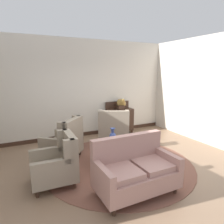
% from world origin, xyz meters
% --- Properties ---
extents(ground, '(8.51, 8.51, 0.00)m').
position_xyz_m(ground, '(0.00, 0.00, 0.00)').
color(ground, '#896B51').
extents(wall_back, '(6.24, 0.08, 3.18)m').
position_xyz_m(wall_back, '(0.00, 2.77, 1.59)').
color(wall_back, silver).
rests_on(wall_back, ground).
extents(wall_right, '(0.08, 3.87, 3.18)m').
position_xyz_m(wall_right, '(3.04, 0.83, 1.59)').
color(wall_right, silver).
rests_on(wall_right, ground).
extents(baseboard_back, '(6.08, 0.03, 0.12)m').
position_xyz_m(baseboard_back, '(0.00, 2.71, 0.06)').
color(baseboard_back, '#382319').
rests_on(baseboard_back, ground).
extents(area_rug, '(3.48, 3.48, 0.01)m').
position_xyz_m(area_rug, '(0.00, 0.30, 0.01)').
color(area_rug, brown).
rests_on(area_rug, ground).
extents(coffee_table, '(0.97, 0.97, 0.52)m').
position_xyz_m(coffee_table, '(-0.14, 0.30, 0.44)').
color(coffee_table, '#382319').
rests_on(coffee_table, ground).
extents(porcelain_vase, '(0.17, 0.17, 0.38)m').
position_xyz_m(porcelain_vase, '(-0.16, 0.29, 0.68)').
color(porcelain_vase, '#384C93').
rests_on(porcelain_vase, coffee_table).
extents(settee, '(1.44, 0.80, 1.01)m').
position_xyz_m(settee, '(-0.29, -0.85, 0.42)').
color(settee, tan).
rests_on(settee, ground).
extents(armchair_back_corner, '(0.85, 0.79, 0.98)m').
position_xyz_m(armchair_back_corner, '(-1.47, 0.06, 0.43)').
color(armchair_back_corner, gray).
rests_on(armchair_back_corner, ground).
extents(armchair_beside_settee, '(1.11, 1.10, 1.11)m').
position_xyz_m(armchair_beside_settee, '(0.39, 1.33, 0.46)').
color(armchair_beside_settee, gray).
rests_on(armchair_beside_settee, ground).
extents(armchair_far_left, '(1.14, 1.14, 1.05)m').
position_xyz_m(armchair_far_left, '(-1.07, 1.10, 0.45)').
color(armchair_far_left, gray).
rests_on(armchair_far_left, ground).
extents(sideboard, '(0.91, 0.42, 1.11)m').
position_xyz_m(sideboard, '(1.21, 2.47, 0.49)').
color(sideboard, '#382319').
rests_on(sideboard, ground).
extents(gramophone, '(0.39, 0.47, 0.51)m').
position_xyz_m(gramophone, '(1.26, 2.38, 1.11)').
color(gramophone, '#382319').
rests_on(gramophone, sideboard).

